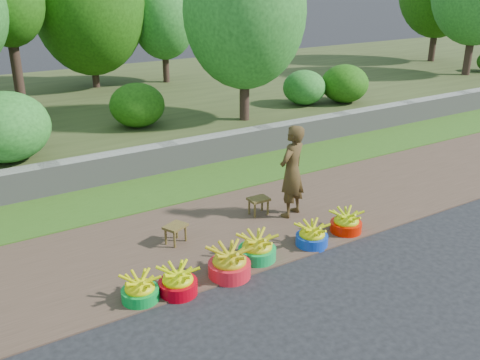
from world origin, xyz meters
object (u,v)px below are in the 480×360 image
basin_c (229,263)px  basin_a (140,290)px  basin_f (346,223)px  stool_left (175,229)px  stool_right (259,201)px  basin_e (312,236)px  basin_d (257,249)px  basin_b (178,282)px  vendor_woman (292,171)px

basin_c → basin_a: bearing=176.0°
basin_a → basin_f: 3.27m
basin_c → stool_left: 1.16m
basin_f → stool_right: 1.41m
basin_a → stool_right: 2.79m
stool_left → basin_e: bearing=-33.6°
basin_a → basin_d: bearing=2.4°
basin_c → stool_right: bearing=44.7°
basin_b → basin_d: 1.26m
basin_b → stool_left: basin_b is taller
stool_left → stool_right: stool_right is taller
stool_left → basin_f: bearing=-23.7°
basin_b → basin_f: bearing=2.9°
basin_c → basin_d: (0.53, 0.15, -0.01)m
basin_a → basin_e: size_ratio=0.97×
stool_right → basin_c: bearing=-135.3°
basin_a → basin_f: bearing=1.0°
basin_b → basin_e: 2.13m
basin_d → basin_e: bearing=-4.8°
stool_left → vendor_woman: size_ratio=0.26×
basin_c → vendor_woman: 2.12m
basin_a → vendor_woman: bearing=18.1°
basin_c → basin_b: bearing=-179.5°
basin_b → basin_c: bearing=0.5°
basin_f → stool_left: bearing=156.3°
basin_d → stool_left: size_ratio=1.34×
basin_a → basin_c: bearing=-4.0°
basin_d → stool_left: 1.23m
stool_left → basin_b: bearing=-114.5°
basin_f → stool_left: size_ratio=1.23×
basin_b → basin_e: bearing=2.3°
basin_e → stool_left: bearing=146.4°
basin_d → vendor_woman: (1.23, 0.88, 0.58)m
basin_a → stool_right: basin_a is taller
basin_b → basin_d: bearing=7.4°
basin_e → basin_c: bearing=-176.7°
basin_e → vendor_woman: (0.35, 0.96, 0.60)m
basin_a → basin_e: (2.58, -0.00, 0.00)m
basin_d → basin_e: basin_d is taller
stool_left → stool_right: 1.54m
basin_c → stool_right: basin_c is taller
basin_a → basin_b: 0.46m
basin_c → basin_e: basin_c is taller
basin_e → stool_left: basin_e is taller
basin_b → stool_right: basin_b is taller
vendor_woman → basin_b: bearing=1.1°
basin_b → basin_d: (1.25, 0.16, 0.01)m
vendor_woman → basin_f: bearing=89.4°
basin_c → basin_d: bearing=16.4°
basin_b → vendor_woman: (2.48, 1.04, 0.60)m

